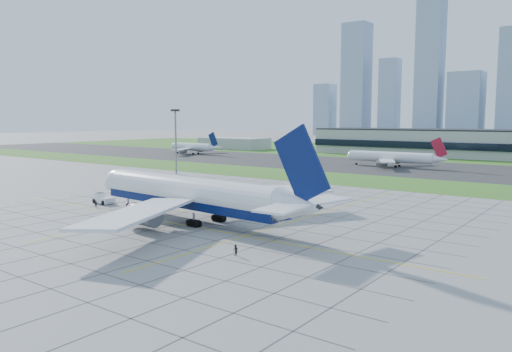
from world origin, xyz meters
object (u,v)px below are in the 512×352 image
at_px(pushback_tug, 103,199).
at_px(crew_far, 236,250).
at_px(light_mast, 176,133).
at_px(distant_jet_0, 193,147).
at_px(crew_near, 96,204).
at_px(airliner, 190,194).
at_px(distant_jet_1, 392,157).

bearing_deg(pushback_tug, crew_far, -12.36).
height_order(light_mast, crew_far, light_mast).
distance_m(pushback_tug, distant_jet_0, 182.87).
height_order(light_mast, crew_near, light_mast).
bearing_deg(distant_jet_0, light_mast, -49.25).
bearing_deg(airliner, light_mast, 142.37).
xyz_separation_m(light_mast, distant_jet_1, (57.58, 79.64, -11.69)).
bearing_deg(distant_jet_0, crew_near, -53.10).
bearing_deg(distant_jet_0, crew_far, -44.18).
distance_m(pushback_tug, distant_jet_1, 142.02).
relative_size(crew_near, crew_far, 0.97).
xyz_separation_m(airliner, pushback_tug, (-33.88, 2.26, -4.57)).
relative_size(crew_far, distant_jet_1, 0.04).
bearing_deg(distant_jet_1, light_mast, -125.87).
distance_m(airliner, distant_jet_1, 143.09).
relative_size(light_mast, airliner, 0.38).
relative_size(pushback_tug, distant_jet_0, 0.22).
height_order(pushback_tug, distant_jet_0, distant_jet_0).
relative_size(crew_far, distant_jet_0, 0.04).
xyz_separation_m(light_mast, pushback_tug, (35.89, -60.67, -15.02)).
xyz_separation_m(pushback_tug, crew_far, (59.26, -17.86, -0.24)).
relative_size(light_mast, crew_far, 14.00).
height_order(airliner, crew_far, airliner).
bearing_deg(distant_jet_1, crew_near, -97.06).
distance_m(light_mast, crew_far, 124.32).
bearing_deg(pushback_tug, crew_near, -47.39).
relative_size(airliner, distant_jet_1, 1.52).
distance_m(pushback_tug, crew_far, 61.90).
xyz_separation_m(crew_far, distant_jet_0, (-168.94, 164.15, 3.57)).
bearing_deg(airliner, crew_far, -27.17).
xyz_separation_m(light_mast, airliner, (69.77, -62.92, -10.45)).
bearing_deg(distant_jet_1, pushback_tug, -98.79).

